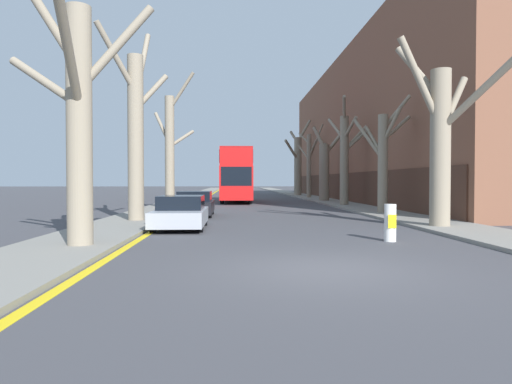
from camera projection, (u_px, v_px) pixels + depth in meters
name	position (u px, v px, depth m)	size (l,w,h in m)	color
ground_plane	(326.00, 270.00, 9.31)	(300.00, 300.00, 0.00)	#424247
sidewalk_left	(198.00, 195.00, 58.91)	(2.83, 120.00, 0.12)	gray
sidewalk_right	(297.00, 195.00, 59.55)	(2.83, 120.00, 0.12)	gray
building_facade_right	(389.00, 130.00, 42.89)	(10.08, 48.90, 13.33)	brown
kerb_line_stripe	(211.00, 195.00, 59.00)	(0.24, 120.00, 0.01)	yellow
street_tree_left_0	(78.00, 112.00, 12.03)	(4.14, 4.69, 7.00)	gray
street_tree_left_1	(136.00, 129.00, 19.79)	(2.68, 3.66, 8.74)	gray
street_tree_left_2	(170.00, 149.00, 28.47)	(2.77, 2.19, 8.50)	gray
street_tree_right_0	(440.00, 137.00, 17.16)	(3.30, 3.86, 7.19)	gray
street_tree_right_1	(383.00, 158.00, 24.29)	(2.91, 2.77, 6.38)	gray
street_tree_right_2	(345.00, 154.00, 32.84)	(2.75, 5.26, 7.70)	gray
street_tree_right_3	(324.00, 169.00, 40.17)	(2.91, 1.69, 6.71)	gray
street_tree_right_4	(309.00, 162.00, 48.08)	(2.67, 3.66, 7.72)	gray
street_tree_right_5	(298.00, 163.00, 55.20)	(3.60, 3.20, 9.29)	gray
double_decker_bus	(236.00, 173.00, 39.29)	(2.60, 10.43, 4.46)	red
parked_car_0	(181.00, 213.00, 17.34)	(1.87, 4.06, 1.25)	#9EA3AD
parked_car_1	(195.00, 204.00, 23.56)	(1.89, 4.15, 1.29)	black
traffic_bollard	(390.00, 223.00, 13.64)	(0.35, 0.36, 1.12)	white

